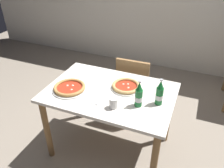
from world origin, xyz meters
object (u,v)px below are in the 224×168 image
pizza_marinara_far (126,86)px  beer_bottle_center (160,94)px  napkin_with_cutlery (98,98)px  pizza_margherita_near (70,88)px  paper_cup (113,103)px  dining_table_main (110,101)px  chair_behind_table (134,84)px  beer_bottle_left (139,96)px

pizza_marinara_far → beer_bottle_center: 0.37m
beer_bottle_center → napkin_with_cutlery: size_ratio=1.30×
beer_bottle_center → pizza_margherita_near: bearing=-172.8°
pizza_marinara_far → beer_bottle_center: size_ratio=1.19×
beer_bottle_center → paper_cup: 0.40m
paper_cup → dining_table_main: bearing=119.5°
dining_table_main → beer_bottle_center: bearing=-2.4°
chair_behind_table → beer_bottle_center: size_ratio=3.44×
dining_table_main → beer_bottle_left: beer_bottle_left is taller
pizza_margherita_near → beer_bottle_left: 0.68m
beer_bottle_center → napkin_with_cutlery: 0.54m
beer_bottle_left → chair_behind_table: bearing=109.2°
dining_table_main → pizza_marinara_far: (0.12, 0.11, 0.14)m
dining_table_main → beer_bottle_center: 0.51m
napkin_with_cutlery → chair_behind_table: bearing=81.5°
dining_table_main → napkin_with_cutlery: 0.20m
pizza_margherita_near → napkin_with_cutlery: bearing=-4.9°
chair_behind_table → beer_bottle_left: beer_bottle_left is taller
chair_behind_table → pizza_marinara_far: chair_behind_table is taller
pizza_marinara_far → dining_table_main: bearing=-139.1°
chair_behind_table → napkin_with_cutlery: bearing=80.2°
dining_table_main → beer_bottle_left: bearing=-19.9°
napkin_with_cutlery → paper_cup: bearing=-20.5°
pizza_marinara_far → beer_bottle_center: beer_bottle_center is taller
chair_behind_table → beer_bottle_left: size_ratio=3.44×
napkin_with_cutlery → paper_cup: 0.20m
pizza_margherita_near → beer_bottle_center: 0.84m
chair_behind_table → paper_cup: size_ratio=8.95×
dining_table_main → pizza_margherita_near: (-0.36, -0.12, 0.13)m
chair_behind_table → paper_cup: 0.89m
beer_bottle_center → paper_cup: bearing=-149.9°
chair_behind_table → napkin_with_cutlery: chair_behind_table is taller
beer_bottle_left → paper_cup: (-0.19, -0.11, -0.06)m
chair_behind_table → pizza_margherita_near: 0.89m
pizza_margherita_near → beer_bottle_center: (0.83, 0.10, 0.08)m
pizza_marinara_far → beer_bottle_left: beer_bottle_left is taller
paper_cup → pizza_margherita_near: bearing=169.2°
beer_bottle_center → beer_bottle_left: bearing=-149.2°
beer_bottle_left → napkin_with_cutlery: bearing=-173.9°
napkin_with_cutlery → paper_cup: size_ratio=2.00×
dining_table_main → beer_bottle_center: size_ratio=4.86×
pizza_marinara_far → napkin_with_cutlery: bearing=-124.7°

